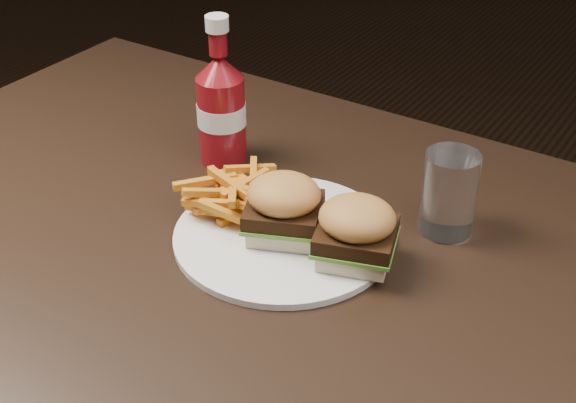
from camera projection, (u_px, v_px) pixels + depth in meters
The scene contains 7 objects.
dining_table at pixel (248, 248), 1.01m from camera, with size 1.20×0.80×0.04m, color black.
plate at pixel (284, 236), 0.98m from camera, with size 0.27×0.27×0.01m, color white.
sandwich_half_a at pixel (284, 227), 0.97m from camera, with size 0.08×0.07×0.02m, color #FCDAC1.
sandwich_half_b at pixel (355, 251), 0.93m from camera, with size 0.08×0.07×0.02m, color beige.
fries_pile at pixel (242, 198), 1.01m from camera, with size 0.12×0.12×0.05m, color gold, non-canonical shape.
ketchup_bottle at pixel (222, 122), 1.12m from camera, with size 0.07×0.07×0.13m, color maroon.
tumbler at pixel (449, 193), 0.97m from camera, with size 0.07×0.07×0.11m, color white.
Camera 1 is at (0.48, -0.65, 1.33)m, focal length 50.00 mm.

